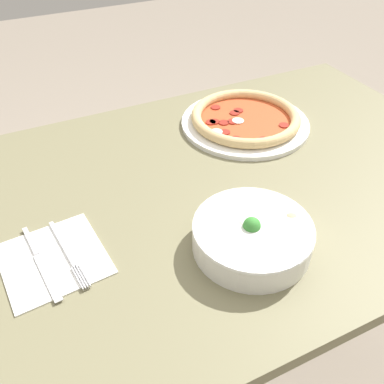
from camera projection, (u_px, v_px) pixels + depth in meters
name	position (u px, v px, depth m)	size (l,w,h in m)	color
ground_plane	(204.00, 365.00, 1.42)	(8.00, 8.00, 0.00)	gray
dining_table	(209.00, 221.00, 1.00)	(1.32, 0.83, 0.77)	#706B4C
pizza	(245.00, 119.00, 1.12)	(0.33, 0.33, 0.04)	white
bowl	(253.00, 235.00, 0.77)	(0.22, 0.22, 0.07)	white
napkin	(53.00, 259.00, 0.76)	(0.19, 0.19, 0.00)	white
fork	(67.00, 252.00, 0.77)	(0.03, 0.19, 0.00)	silver
knife	(39.00, 259.00, 0.76)	(0.03, 0.20, 0.01)	silver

